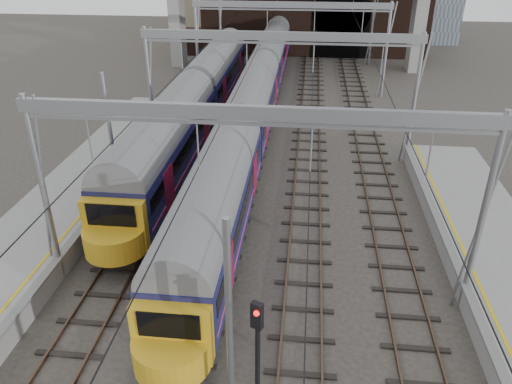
# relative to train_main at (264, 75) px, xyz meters

# --- Properties ---
(tracks) EXTENTS (14.40, 80.00, 0.22)m
(tracks) POSITION_rel_train_main_xyz_m (2.00, -18.15, -2.36)
(tracks) COLOR #4C3828
(tracks) RESTS_ON ground
(overhead_line) EXTENTS (16.80, 80.00, 8.00)m
(overhead_line) POSITION_rel_train_main_xyz_m (2.00, -11.66, 4.19)
(overhead_line) COLOR gray
(overhead_line) RESTS_ON ground
(retaining_wall) EXTENTS (28.00, 2.75, 9.00)m
(retaining_wall) POSITION_rel_train_main_xyz_m (3.40, 18.78, 1.96)
(retaining_wall) COLOR black
(retaining_wall) RESTS_ON ground
(train_main) EXTENTS (2.62, 60.51, 4.56)m
(train_main) POSITION_rel_train_main_xyz_m (0.00, 0.00, 0.00)
(train_main) COLOR black
(train_main) RESTS_ON ground
(train_second) EXTENTS (2.81, 32.55, 4.84)m
(train_second) POSITION_rel_train_main_xyz_m (-4.00, -8.07, 0.12)
(train_second) COLOR black
(train_second) RESTS_ON ground
(signal_near_centre) EXTENTS (0.36, 0.45, 4.51)m
(signal_near_centre) POSITION_rel_train_main_xyz_m (2.76, -31.10, 0.50)
(signal_near_centre) COLOR black
(signal_near_centre) RESTS_ON ground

